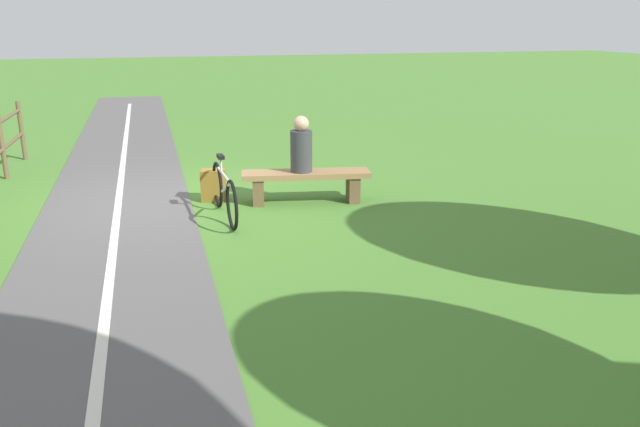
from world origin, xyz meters
TOP-DOWN VIEW (x-y plane):
  - ground_plane at (0.00, 0.00)m, footprint 80.00×80.00m
  - paved_path at (0.82, 4.00)m, footprint 2.84×36.04m
  - path_centre_line at (0.82, 4.00)m, footprint 0.79×31.99m
  - bench at (-1.93, 0.56)m, footprint 1.92×0.78m
  - person_seated at (-1.87, 0.55)m, footprint 0.37×0.37m
  - bicycle at (-0.67, 0.98)m, footprint 0.10×1.75m
  - backpack at (-0.64, 0.09)m, footprint 0.40×0.36m

SIDE VIEW (x-z plane):
  - ground_plane at x=0.00m, z-range 0.00..0.00m
  - paved_path at x=0.82m, z-range 0.00..0.02m
  - path_centre_line at x=0.82m, z-range 0.02..0.02m
  - backpack at x=-0.64m, z-range 0.00..0.47m
  - bench at x=-1.93m, z-range 0.09..0.56m
  - bicycle at x=-0.67m, z-range -0.07..0.77m
  - person_seated at x=-1.87m, z-range 0.42..1.23m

